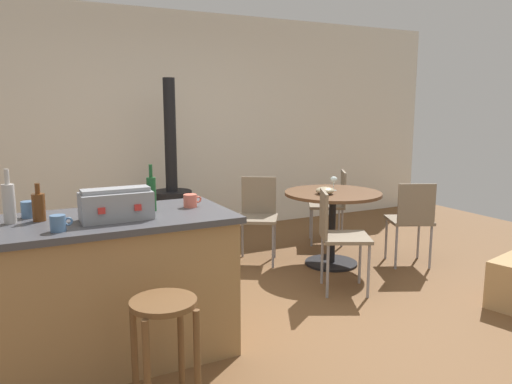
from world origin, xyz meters
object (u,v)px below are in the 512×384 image
folding_chair_left (332,201)px  cup_1 (29,209)px  cup_0 (190,201)px  cup_2 (58,223)px  folding_chair_near (337,232)px  wood_stove (172,207)px  dining_table (333,209)px  folding_chair_right (258,212)px  bottle_1 (39,206)px  bottle_2 (9,203)px  wine_glass (334,180)px  folding_chair_far (412,217)px  toolbox (116,205)px  wooden_stool (164,329)px  serving_bowl (325,191)px  kitchen_island (116,288)px  bottle_0 (151,193)px

folding_chair_left → cup_1: size_ratio=6.92×
cup_0 → cup_2: bearing=-161.1°
folding_chair_near → wood_stove: size_ratio=0.47×
dining_table → cup_1: (-2.76, -0.71, 0.40)m
folding_chair_right → bottle_1: bearing=-148.5°
dining_table → cup_1: 2.88m
bottle_1 → bottle_2: size_ratio=0.71×
wine_glass → bottle_1: bearing=-161.8°
cup_1 → cup_2: 0.46m
folding_chair_far → wine_glass: (-0.61, 0.47, 0.35)m
bottle_1 → wine_glass: size_ratio=1.56×
dining_table → wine_glass: (0.06, 0.07, 0.28)m
bottle_1 → cup_1: size_ratio=1.83×
folding_chair_far → toolbox: (-2.97, -0.62, 0.51)m
folding_chair_left → wood_stove: size_ratio=0.45×
cup_0 → bottle_2: bearing=178.4°
bottle_1 → cup_1: bearing=110.6°
folding_chair_near → toolbox: size_ratio=2.13×
dining_table → cup_2: (-2.64, -1.15, 0.39)m
folding_chair_far → dining_table: bearing=149.3°
folding_chair_left → folding_chair_far: bearing=-79.7°
wooden_stool → serving_bowl: serving_bowl is taller
dining_table → folding_chair_far: bearing=-30.7°
cup_0 → cup_2: 0.90m
wood_stove → serving_bowl: wood_stove is taller
folding_chair_far → cup_2: cup_2 is taller
kitchen_island → folding_chair_right: bearing=38.9°
folding_chair_left → cup_1: 3.55m
bottle_0 → cup_1: size_ratio=2.46×
bottle_2 → wine_glass: bearing=17.1°
wood_stove → cup_1: wood_stove is taller
folding_chair_far → folding_chair_near: bearing=-168.5°
wooden_stool → folding_chair_left: size_ratio=0.73×
kitchen_island → cup_1: 0.71m
wooden_stool → bottle_2: bottle_2 is taller
bottle_1 → cup_2: 0.32m
folding_chair_far → cup_2: bearing=-167.1°
wooden_stool → folding_chair_right: folding_chair_right is taller
wooden_stool → cup_2: size_ratio=5.23×
wooden_stool → wood_stove: size_ratio=0.33×
kitchen_island → wine_glass: kitchen_island is taller
wine_glass → bottle_0: bearing=-156.1°
wooden_stool → toolbox: 0.83m
folding_chair_left → folding_chair_right: 1.10m
cup_1 → cup_2: size_ratio=1.03×
wooden_stool → folding_chair_left: bearing=40.4°
cup_1 → serving_bowl: size_ratio=0.68×
serving_bowl → folding_chair_far: bearing=-22.5°
dining_table → bottle_0: bottle_0 is taller
kitchen_island → cup_0: 0.73m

